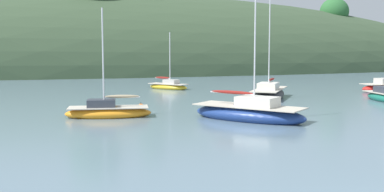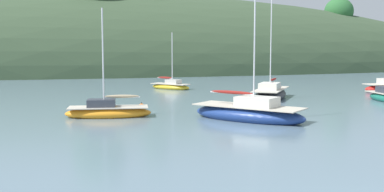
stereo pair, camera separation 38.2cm
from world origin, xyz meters
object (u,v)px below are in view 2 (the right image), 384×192
(sailboat_navy_dinghy, at_px, (108,111))
(sailboat_red_portside, at_px, (249,113))
(sailboat_black_sloop, at_px, (271,94))
(sailboat_white_near, at_px, (171,86))
(mooring_buoy_channel, at_px, (142,107))

(sailboat_navy_dinghy, relative_size, sailboat_red_portside, 0.82)
(sailboat_navy_dinghy, xyz_separation_m, sailboat_red_portside, (8.00, -3.49, 0.09))
(sailboat_red_portside, height_order, sailboat_black_sloop, sailboat_black_sloop)
(sailboat_navy_dinghy, relative_size, sailboat_black_sloop, 0.73)
(sailboat_white_near, distance_m, sailboat_black_sloop, 12.58)
(sailboat_red_portside, bearing_deg, sailboat_black_sloop, 59.20)
(sailboat_navy_dinghy, xyz_separation_m, sailboat_black_sloop, (14.18, 6.87, 0.07))
(sailboat_white_near, xyz_separation_m, sailboat_black_sloop, (6.18, -10.96, 0.11))
(sailboat_navy_dinghy, bearing_deg, mooring_buoy_channel, 53.07)
(sailboat_navy_dinghy, distance_m, sailboat_white_near, 19.54)
(sailboat_white_near, relative_size, mooring_buoy_channel, 11.09)
(sailboat_navy_dinghy, bearing_deg, sailboat_white_near, 65.85)
(sailboat_white_near, height_order, sailboat_red_portside, sailboat_red_portside)
(mooring_buoy_channel, bearing_deg, sailboat_white_near, 69.57)
(sailboat_red_portside, xyz_separation_m, mooring_buoy_channel, (-5.32, 7.06, -0.31))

